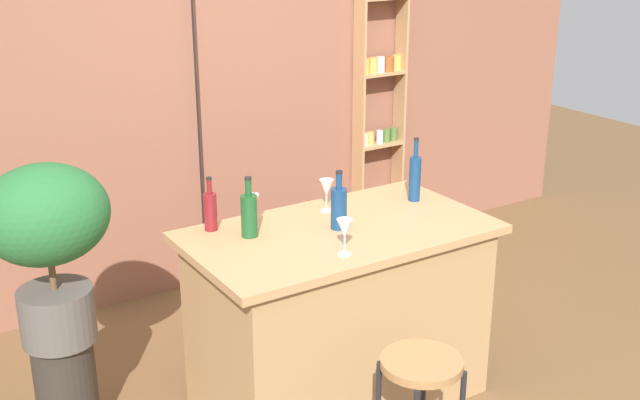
{
  "coord_description": "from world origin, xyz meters",
  "views": [
    {
      "loc": [
        -1.96,
        -2.61,
        2.31
      ],
      "look_at": [
        0.05,
        0.55,
        0.97
      ],
      "focal_mm": 44.93,
      "sensor_mm": 36.0,
      "label": 1
    }
  ],
  "objects": [
    {
      "name": "bottle_sauce_amber",
      "position": [
        -0.4,
        0.45,
        1.02
      ],
      "size": [
        0.08,
        0.08,
        0.29
      ],
      "color": "#194C23",
      "rests_on": "kitchen_counter"
    },
    {
      "name": "bottle_soda_blue",
      "position": [
        0.0,
        0.31,
        1.02
      ],
      "size": [
        0.08,
        0.08,
        0.28
      ],
      "color": "navy",
      "rests_on": "kitchen_counter"
    },
    {
      "name": "wine_glass_left",
      "position": [
        0.08,
        0.54,
        1.03
      ],
      "size": [
        0.07,
        0.07,
        0.16
      ],
      "color": "silver",
      "rests_on": "kitchen_counter"
    },
    {
      "name": "bar_stool",
      "position": [
        -0.11,
        -0.46,
        0.47
      ],
      "size": [
        0.34,
        0.34,
        0.63
      ],
      "color": "black",
      "rests_on": "ground"
    },
    {
      "name": "kitchen_counter",
      "position": [
        0.0,
        0.3,
        0.46
      ],
      "size": [
        1.45,
        0.81,
        0.92
      ],
      "color": "#A87F51",
      "rests_on": "ground"
    },
    {
      "name": "bottle_vinegar",
      "position": [
        0.55,
        0.43,
        1.04
      ],
      "size": [
        0.06,
        0.06,
        0.33
      ],
      "color": "navy",
      "rests_on": "kitchen_counter"
    },
    {
      "name": "wine_glass_right",
      "position": [
        -0.34,
        0.54,
        1.03
      ],
      "size": [
        0.07,
        0.07,
        0.16
      ],
      "color": "silver",
      "rests_on": "kitchen_counter"
    },
    {
      "name": "wine_glass_center",
      "position": [
        -0.15,
        0.04,
        1.03
      ],
      "size": [
        0.07,
        0.07,
        0.16
      ],
      "color": "silver",
      "rests_on": "kitchen_counter"
    },
    {
      "name": "back_wall",
      "position": [
        0.0,
        1.95,
        1.4
      ],
      "size": [
        6.4,
        0.1,
        2.8
      ],
      "primitive_type": "cube",
      "color": "#8C5642",
      "rests_on": "ground"
    },
    {
      "name": "bottle_wine_red",
      "position": [
        -0.52,
        0.61,
        1.01
      ],
      "size": [
        0.06,
        0.06,
        0.26
      ],
      "color": "maroon",
      "rests_on": "kitchen_counter"
    },
    {
      "name": "spice_shelf",
      "position": [
        1.35,
        1.82,
        1.06
      ],
      "size": [
        0.37,
        0.13,
        2.04
      ],
      "color": "tan",
      "rests_on": "ground"
    },
    {
      "name": "plant_stool",
      "position": [
        -1.23,
        0.72,
        0.25
      ],
      "size": [
        0.28,
        0.28,
        0.5
      ],
      "primitive_type": "cylinder",
      "color": "#2D2823",
      "rests_on": "ground"
    },
    {
      "name": "potted_plant",
      "position": [
        -1.23,
        0.72,
        1.01
      ],
      "size": [
        0.55,
        0.5,
        0.83
      ],
      "color": "#514C47",
      "rests_on": "plant_stool"
    }
  ]
}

